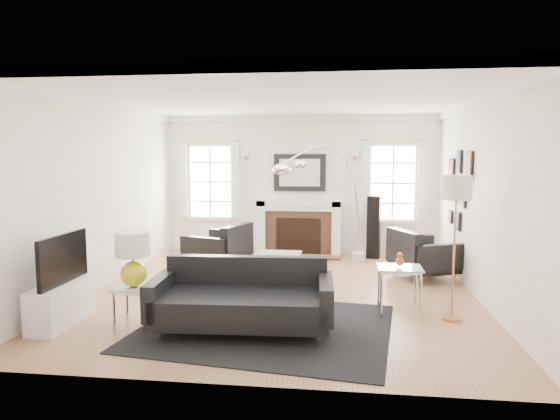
# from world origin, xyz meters

# --- Properties ---
(floor) EXTENTS (6.00, 6.00, 0.00)m
(floor) POSITION_xyz_m (0.00, 0.00, 0.00)
(floor) COLOR #95603E
(floor) RESTS_ON ground
(back_wall) EXTENTS (5.50, 0.04, 2.80)m
(back_wall) POSITION_xyz_m (0.00, 3.00, 1.40)
(back_wall) COLOR white
(back_wall) RESTS_ON floor
(front_wall) EXTENTS (5.50, 0.04, 2.80)m
(front_wall) POSITION_xyz_m (0.00, -3.00, 1.40)
(front_wall) COLOR white
(front_wall) RESTS_ON floor
(left_wall) EXTENTS (0.04, 6.00, 2.80)m
(left_wall) POSITION_xyz_m (-2.75, 0.00, 1.40)
(left_wall) COLOR white
(left_wall) RESTS_ON floor
(right_wall) EXTENTS (0.04, 6.00, 2.80)m
(right_wall) POSITION_xyz_m (2.75, 0.00, 1.40)
(right_wall) COLOR white
(right_wall) RESTS_ON floor
(ceiling) EXTENTS (5.50, 6.00, 0.02)m
(ceiling) POSITION_xyz_m (0.00, 0.00, 2.80)
(ceiling) COLOR white
(ceiling) RESTS_ON back_wall
(crown_molding) EXTENTS (5.50, 6.00, 0.12)m
(crown_molding) POSITION_xyz_m (0.00, 0.00, 2.74)
(crown_molding) COLOR white
(crown_molding) RESTS_ON back_wall
(fireplace) EXTENTS (1.70, 0.69, 1.11)m
(fireplace) POSITION_xyz_m (0.00, 2.79, 0.54)
(fireplace) COLOR white
(fireplace) RESTS_ON floor
(mantel_mirror) EXTENTS (1.05, 0.07, 0.75)m
(mantel_mirror) POSITION_xyz_m (0.00, 2.95, 1.65)
(mantel_mirror) COLOR black
(mantel_mirror) RESTS_ON back_wall
(window_left) EXTENTS (1.24, 0.15, 1.62)m
(window_left) POSITION_xyz_m (-1.85, 2.95, 1.46)
(window_left) COLOR white
(window_left) RESTS_ON back_wall
(window_right) EXTENTS (1.24, 0.15, 1.62)m
(window_right) POSITION_xyz_m (1.85, 2.95, 1.46)
(window_right) COLOR white
(window_right) RESTS_ON back_wall
(gallery_wall) EXTENTS (0.04, 1.73, 1.29)m
(gallery_wall) POSITION_xyz_m (2.72, 1.30, 1.53)
(gallery_wall) COLOR black
(gallery_wall) RESTS_ON right_wall
(tv_unit) EXTENTS (0.35, 1.00, 1.09)m
(tv_unit) POSITION_xyz_m (-2.44, -1.70, 0.33)
(tv_unit) COLOR white
(tv_unit) RESTS_ON floor
(area_rug) EXTENTS (3.13, 2.72, 0.01)m
(area_rug) POSITION_xyz_m (-0.02, -1.51, 0.01)
(area_rug) COLOR black
(area_rug) RESTS_ON floor
(sofa) EXTENTS (2.08, 1.04, 0.66)m
(sofa) POSITION_xyz_m (-0.26, -1.64, 0.36)
(sofa) COLOR black
(sofa) RESTS_ON floor
(armchair_left) EXTENTS (1.16, 1.23, 0.68)m
(armchair_left) POSITION_xyz_m (-1.23, 1.27, 0.38)
(armchair_left) COLOR black
(armchair_left) RESTS_ON floor
(armchair_right) EXTENTS (1.20, 1.26, 0.67)m
(armchair_right) POSITION_xyz_m (2.14, 1.07, 0.37)
(armchair_right) COLOR black
(armchair_right) RESTS_ON floor
(coffee_table) EXTENTS (0.78, 0.78, 0.35)m
(coffee_table) POSITION_xyz_m (-0.21, 1.08, 0.31)
(coffee_table) COLOR silver
(coffee_table) RESTS_ON floor
(side_table_left) EXTENTS (0.43, 0.43, 0.48)m
(side_table_left) POSITION_xyz_m (-1.56, -1.65, 0.38)
(side_table_left) COLOR silver
(side_table_left) RESTS_ON floor
(nesting_table) EXTENTS (0.55, 0.46, 0.61)m
(nesting_table) POSITION_xyz_m (1.58, -0.80, 0.48)
(nesting_table) COLOR silver
(nesting_table) RESTS_ON floor
(gourd_lamp) EXTENTS (0.40, 0.40, 0.65)m
(gourd_lamp) POSITION_xyz_m (-1.56, -1.65, 0.85)
(gourd_lamp) COLOR yellow
(gourd_lamp) RESTS_ON side_table_left
(orange_vase) EXTENTS (0.11, 0.11, 0.17)m
(orange_vase) POSITION_xyz_m (1.58, -0.80, 0.70)
(orange_vase) COLOR #B84617
(orange_vase) RESTS_ON nesting_table
(arc_floor_lamp) EXTENTS (1.58, 1.47, 2.24)m
(arc_floor_lamp) POSITION_xyz_m (0.51, 1.65, 1.21)
(arc_floor_lamp) COLOR silver
(arc_floor_lamp) RESTS_ON floor
(stick_floor_lamp) EXTENTS (0.36, 0.36, 1.77)m
(stick_floor_lamp) POSITION_xyz_m (2.20, -0.98, 1.54)
(stick_floor_lamp) COLOR #C58344
(stick_floor_lamp) RESTS_ON floor
(speaker_tower) EXTENTS (0.29, 0.29, 1.21)m
(speaker_tower) POSITION_xyz_m (1.48, 2.65, 0.61)
(speaker_tower) COLOR black
(speaker_tower) RESTS_ON floor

